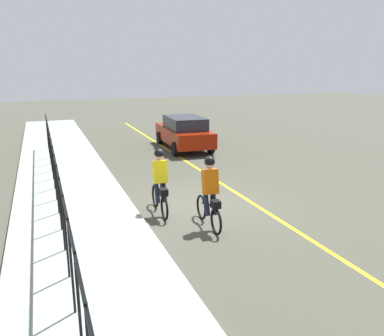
% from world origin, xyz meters
% --- Properties ---
extents(ground_plane, '(80.00, 80.00, 0.00)m').
position_xyz_m(ground_plane, '(0.00, 0.00, 0.00)').
color(ground_plane, '#424337').
extents(lane_line_centre, '(36.00, 0.12, 0.01)m').
position_xyz_m(lane_line_centre, '(0.00, -1.60, 0.00)').
color(lane_line_centre, yellow).
rests_on(lane_line_centre, ground).
extents(sidewalk, '(40.00, 3.20, 0.15)m').
position_xyz_m(sidewalk, '(0.00, 3.40, 0.07)').
color(sidewalk, gray).
rests_on(sidewalk, ground).
extents(iron_fence, '(17.63, 0.04, 1.60)m').
position_xyz_m(iron_fence, '(1.00, 3.80, 1.26)').
color(iron_fence, black).
rests_on(iron_fence, sidewalk).
extents(cyclist_lead, '(1.71, 0.37, 1.83)m').
position_xyz_m(cyclist_lead, '(-1.57, 0.31, 0.91)').
color(cyclist_lead, black).
rests_on(cyclist_lead, ground).
extents(cyclist_follow, '(1.71, 0.37, 1.83)m').
position_xyz_m(cyclist_follow, '(-0.23, 1.19, 0.91)').
color(cyclist_follow, black).
rests_on(cyclist_follow, ground).
extents(patrol_sedan, '(4.48, 2.10, 1.58)m').
position_xyz_m(patrol_sedan, '(7.94, -2.44, 0.82)').
color(patrol_sedan, maroon).
rests_on(patrol_sedan, ground).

